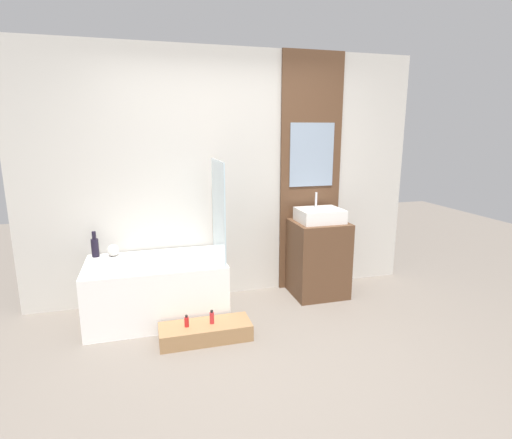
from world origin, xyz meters
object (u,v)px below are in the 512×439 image
vase_round_light (113,250)px  bottle_soap_primary (187,321)px  bottle_soap_secondary (212,317)px  wooden_step_bench (205,332)px  bathtub (157,289)px  vase_tall_dark (95,246)px  sink (320,215)px

vase_round_light → bottle_soap_primary: (0.61, -0.82, -0.44)m
vase_round_light → bottle_soap_secondary: vase_round_light is taller
wooden_step_bench → vase_round_light: (-0.77, 0.82, 0.56)m
wooden_step_bench → vase_round_light: bearing=133.1°
bathtub → wooden_step_bench: bearing=-55.5°
vase_tall_dark → vase_round_light: bearing=-8.0°
bathtub → sink: bearing=3.3°
bottle_soap_primary → bottle_soap_secondary: 0.22m
bathtub → vase_round_light: (-0.39, 0.27, 0.34)m
bathtub → sink: size_ratio=2.77×
bathtub → bottle_soap_secondary: (0.44, -0.55, -0.09)m
wooden_step_bench → vase_tall_dark: 1.40m
wooden_step_bench → bottle_soap_secondary: 0.14m
bottle_soap_secondary → wooden_step_bench: bearing=-180.0°
bottle_soap_primary → wooden_step_bench: bearing=0.0°
wooden_step_bench → sink: 1.71m
sink → vase_tall_dark: size_ratio=1.82×
sink → vase_tall_dark: bearing=175.2°
wooden_step_bench → vase_round_light: size_ratio=6.78×
vase_tall_dark → wooden_step_bench: bearing=-42.1°
bathtub → bottle_soap_secondary: bearing=-51.6°
bathtub → vase_round_light: vase_round_light is taller
sink → bathtub: bearing=-176.7°
bathtub → bottle_soap_primary: size_ratio=12.28×
wooden_step_bench → vase_round_light: 1.26m
bathtub → sink: sink is taller
sink → vase_tall_dark: 2.30m
vase_tall_dark → bottle_soap_secondary: vase_tall_dark is taller
bathtub → bottle_soap_primary: (0.22, -0.55, -0.10)m
sink → bottle_soap_secondary: sink is taller
vase_tall_dark → bathtub: bearing=-27.7°
wooden_step_bench → bottle_soap_secondary: bottle_soap_secondary is taller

